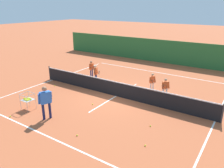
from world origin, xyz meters
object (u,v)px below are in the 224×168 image
object	(u,v)px
student_2	(152,81)
tennis_ball_3	(150,126)
student_1	(96,72)
tennis_ball_2	(93,104)
ball_cart	(28,99)
tennis_ball_5	(77,135)
tennis_ball_0	(55,86)
student_0	(91,67)
tennis_ball_4	(145,145)
student_3	(165,86)
tennis_net	(116,89)
tennis_ball_1	(10,116)
instructor	(46,100)

from	to	relation	value
student_2	tennis_ball_3	size ratio (longest dim) A/B	18.25
student_1	tennis_ball_2	bearing A→B (deg)	-55.64
ball_cart	tennis_ball_3	world-z (taller)	ball_cart
student_1	tennis_ball_5	bearing A→B (deg)	-59.22
ball_cart	tennis_ball_0	distance (m)	3.75
tennis_ball_0	tennis_ball_2	world-z (taller)	same
student_0	tennis_ball_0	xyz separation A→B (m)	(-0.89, -3.08, -0.76)
tennis_ball_5	tennis_ball_4	bearing A→B (deg)	19.19
student_3	tennis_ball_5	distance (m)	6.46
tennis_net	student_2	size ratio (longest dim) A/B	9.84
student_3	tennis_ball_5	bearing A→B (deg)	-104.50
student_0	tennis_ball_0	world-z (taller)	student_0
student_1	tennis_ball_3	size ratio (longest dim) A/B	19.70
tennis_ball_1	tennis_ball_2	bearing A→B (deg)	53.60
tennis_ball_1	tennis_net	bearing A→B (deg)	60.41
tennis_ball_0	tennis_ball_2	distance (m)	4.29
student_3	tennis_ball_5	size ratio (longest dim) A/B	18.26
student_3	tennis_net	bearing A→B (deg)	-150.67
student_2	ball_cart	distance (m)	7.72
tennis_net	student_0	xyz separation A→B (m)	(-3.73, 2.22, 0.30)
ball_cart	tennis_ball_2	bearing A→B (deg)	42.67
student_3	tennis_ball_0	distance (m)	7.64
tennis_ball_3	tennis_ball_2	bearing A→B (deg)	174.12
tennis_net	tennis_ball_0	world-z (taller)	tennis_net
student_2	tennis_ball_5	size ratio (longest dim) A/B	18.25
instructor	tennis_ball_2	size ratio (longest dim) A/B	25.42
tennis_net	tennis_ball_2	world-z (taller)	tennis_net
student_0	student_3	bearing A→B (deg)	-6.69
tennis_net	student_3	bearing A→B (deg)	29.33
instructor	tennis_ball_5	xyz separation A→B (m)	(2.32, -0.36, -1.00)
student_2	student_3	world-z (taller)	same
student_0	tennis_ball_1	distance (m)	7.62
instructor	student_2	size ratio (longest dim) A/B	1.39
instructor	student_0	xyz separation A→B (m)	(-2.41, 6.60, -0.24)
instructor	tennis_ball_2	world-z (taller)	instructor
tennis_ball_0	instructor	bearing A→B (deg)	-46.80
tennis_ball_3	tennis_ball_5	distance (m)	3.44
student_0	student_3	xyz separation A→B (m)	(6.35, -0.74, -0.05)
instructor	ball_cart	size ratio (longest dim) A/B	1.92
instructor	tennis_ball_4	xyz separation A→B (m)	(5.13, 0.62, -1.00)
instructor	student_1	xyz separation A→B (m)	(-1.31, 5.75, -0.23)
tennis_net	tennis_ball_5	xyz separation A→B (m)	(1.01, -4.74, -0.47)
student_2	tennis_ball_0	bearing A→B (deg)	-154.92
tennis_net	tennis_ball_1	world-z (taller)	tennis_net
tennis_ball_1	tennis_ball_5	bearing A→B (deg)	8.33
tennis_ball_0	tennis_ball_3	size ratio (longest dim) A/B	1.00
tennis_ball_0	ball_cart	bearing A→B (deg)	-64.67
student_2	tennis_ball_3	distance (m)	4.66
tennis_ball_0	tennis_ball_5	bearing A→B (deg)	-34.59
ball_cart	tennis_ball_1	bearing A→B (deg)	-89.85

